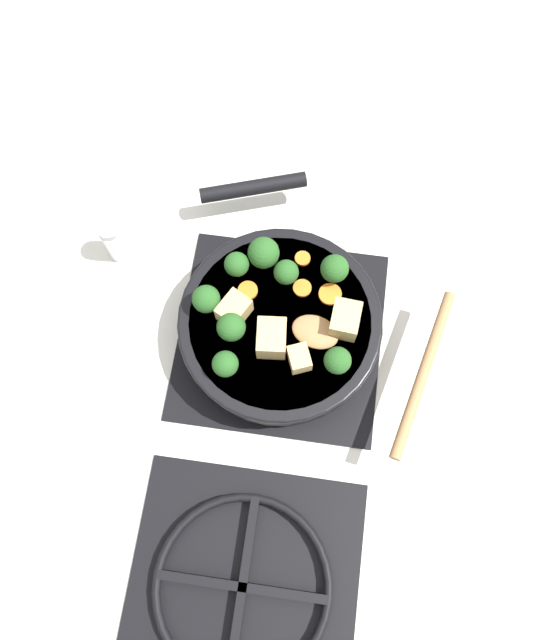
{
  "coord_description": "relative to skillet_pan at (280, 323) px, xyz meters",
  "views": [
    {
      "loc": [
        -0.04,
        0.29,
        0.92
      ],
      "look_at": [
        0.0,
        0.0,
        0.07
      ],
      "focal_mm": 35.0,
      "sensor_mm": 36.0,
      "label": 1
    }
  ],
  "objects": [
    {
      "name": "rear_burner_grate",
      "position": [
        -0.0,
        0.36,
        -0.04
      ],
      "size": [
        0.31,
        0.31,
        0.03
      ],
      "color": "black",
      "rests_on": "ground_plane"
    },
    {
      "name": "ground_plane",
      "position": [
        -0.0,
        0.0,
        -0.05
      ],
      "size": [
        2.4,
        2.4,
        0.0
      ],
      "primitive_type": "plane",
      "color": "silver"
    },
    {
      "name": "front_burner_grate",
      "position": [
        -0.0,
        0.0,
        -0.04
      ],
      "size": [
        0.31,
        0.31,
        0.03
      ],
      "color": "black",
      "rests_on": "ground_plane"
    },
    {
      "name": "broccoli_floret_small_inner",
      "position": [
        0.06,
        0.08,
        0.05
      ],
      "size": [
        0.04,
        0.04,
        0.04
      ],
      "color": "#709956",
      "rests_on": "skillet_pan"
    },
    {
      "name": "broccoli_floret_west_rim",
      "position": [
        0.1,
        -0.0,
        0.05
      ],
      "size": [
        0.04,
        0.04,
        0.05
      ],
      "color": "#709956",
      "rests_on": "skillet_pan"
    },
    {
      "name": "broccoli_floret_near_spoon",
      "position": [
        -0.0,
        -0.06,
        0.05
      ],
      "size": [
        0.04,
        0.04,
        0.04
      ],
      "color": "#709956",
      "rests_on": "skillet_pan"
    },
    {
      "name": "broccoli_floret_mid_floret",
      "position": [
        0.04,
        -0.09,
        0.05
      ],
      "size": [
        0.05,
        0.05,
        0.05
      ],
      "color": "#709956",
      "rests_on": "skillet_pan"
    },
    {
      "name": "tofu_cube_near_handle",
      "position": [
        -0.09,
        -0.0,
        0.04
      ],
      "size": [
        0.04,
        0.05,
        0.04
      ],
      "primitive_type": "cube",
      "rotation": [
        0.0,
        0.0,
        4.63
      ],
      "color": "#DBB770",
      "rests_on": "skillet_pan"
    },
    {
      "name": "skillet_pan",
      "position": [
        0.0,
        0.0,
        0.0
      ],
      "size": [
        0.3,
        0.4,
        0.05
      ],
      "color": "black",
      "rests_on": "front_burner_grate"
    },
    {
      "name": "carrot_slice_orange_thin",
      "position": [
        -0.03,
        -0.05,
        0.02
      ],
      "size": [
        0.03,
        0.03,
        0.01
      ],
      "primitive_type": "cylinder",
      "color": "orange",
      "rests_on": "skillet_pan"
    },
    {
      "name": "carrot_slice_near_center",
      "position": [
        -0.07,
        -0.05,
        0.02
      ],
      "size": [
        0.03,
        0.03,
        0.01
      ],
      "primitive_type": "cylinder",
      "color": "orange",
      "rests_on": "skillet_pan"
    },
    {
      "name": "broccoli_floret_center_top",
      "position": [
        0.07,
        -0.06,
        0.05
      ],
      "size": [
        0.04,
        0.04,
        0.04
      ],
      "color": "#709956",
      "rests_on": "skillet_pan"
    },
    {
      "name": "wooden_spoon",
      "position": [
        -0.14,
        0.04,
        0.03
      ],
      "size": [
        0.23,
        0.25,
        0.02
      ],
      "color": "#A87A4C",
      "rests_on": "skillet_pan"
    },
    {
      "name": "broccoli_floret_east_rim",
      "position": [
        -0.07,
        -0.08,
        0.05
      ],
      "size": [
        0.04,
        0.04,
        0.05
      ],
      "color": "#709956",
      "rests_on": "skillet_pan"
    },
    {
      "name": "salt_shaker",
      "position": [
        0.27,
        -0.1,
        -0.01
      ],
      "size": [
        0.04,
        0.04,
        0.09
      ],
      "color": "white",
      "rests_on": "ground_plane"
    },
    {
      "name": "broccoli_floret_north_edge",
      "position": [
        0.06,
        0.03,
        0.05
      ],
      "size": [
        0.04,
        0.04,
        0.05
      ],
      "color": "#709956",
      "rests_on": "skillet_pan"
    },
    {
      "name": "carrot_slice_edge_slice",
      "position": [
        0.05,
        -0.03,
        0.02
      ],
      "size": [
        0.03,
        0.03,
        0.01
      ],
      "primitive_type": "cylinder",
      "color": "orange",
      "rests_on": "skillet_pan"
    },
    {
      "name": "tofu_cube_west_chunk",
      "position": [
        0.06,
        0.0,
        0.04
      ],
      "size": [
        0.05,
        0.06,
        0.04
      ],
      "primitive_type": "cube",
      "rotation": [
        0.0,
        0.0,
        4.21
      ],
      "color": "#DBB770",
      "rests_on": "skillet_pan"
    },
    {
      "name": "tofu_cube_center_large",
      "position": [
        0.01,
        0.04,
        0.04
      ],
      "size": [
        0.04,
        0.05,
        0.04
      ],
      "primitive_type": "cube",
      "rotation": [
        0.0,
        0.0,
        1.67
      ],
      "color": "#DBB770",
      "rests_on": "skillet_pan"
    },
    {
      "name": "tofu_cube_east_chunk",
      "position": [
        -0.04,
        0.06,
        0.03
      ],
      "size": [
        0.04,
        0.04,
        0.03
      ],
      "primitive_type": "cube",
      "rotation": [
        0.0,
        0.0,
        1.96
      ],
      "color": "#DBB770",
      "rests_on": "skillet_pan"
    },
    {
      "name": "carrot_slice_under_broccoli",
      "position": [
        -0.02,
        -0.1,
        0.02
      ],
      "size": [
        0.02,
        0.02,
        0.01
      ],
      "primitive_type": "cylinder",
      "color": "orange",
      "rests_on": "skillet_pan"
    },
    {
      "name": "broccoli_floret_south_cluster",
      "position": [
        -0.09,
        0.06,
        0.05
      ],
      "size": [
        0.04,
        0.04,
        0.05
      ],
      "color": "#709956",
      "rests_on": "skillet_pan"
    }
  ]
}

